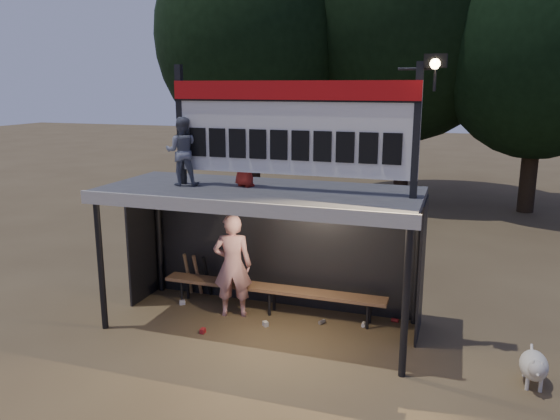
{
  "coord_description": "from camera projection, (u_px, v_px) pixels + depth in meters",
  "views": [
    {
      "loc": [
        2.96,
        -7.88,
        3.9
      ],
      "look_at": [
        0.2,
        0.4,
        1.9
      ],
      "focal_mm": 35.0,
      "sensor_mm": 36.0,
      "label": 1
    }
  ],
  "objects": [
    {
      "name": "tree_right",
      "position": [
        542.0,
        40.0,
        16.08
      ],
      "size": [
        6.08,
        6.08,
        8.72
      ],
      "color": "black",
      "rests_on": "ground"
    },
    {
      "name": "tree_mid",
      "position": [
        409.0,
        15.0,
        18.02
      ],
      "size": [
        7.22,
        7.22,
        10.36
      ],
      "color": "black",
      "rests_on": "ground"
    },
    {
      "name": "scoreboard_assembly",
      "position": [
        294.0,
        125.0,
        8.15
      ],
      "size": [
        4.1,
        0.27,
        1.99
      ],
      "color": "black",
      "rests_on": "dugout_shelter"
    },
    {
      "name": "player",
      "position": [
        233.0,
        265.0,
        9.29
      ],
      "size": [
        0.76,
        0.61,
        1.81
      ],
      "primitive_type": "imported",
      "rotation": [
        0.0,
        0.0,
        3.44
      ],
      "color": "white",
      "rests_on": "ground"
    },
    {
      "name": "dugout_shelter",
      "position": [
        265.0,
        214.0,
        8.89
      ],
      "size": [
        5.1,
        2.08,
        2.32
      ],
      "color": "#3F3F41",
      "rests_on": "ground"
    },
    {
      "name": "bench",
      "position": [
        272.0,
        289.0,
        9.49
      ],
      "size": [
        4.0,
        0.35,
        0.48
      ],
      "color": "#87603F",
      "rests_on": "ground"
    },
    {
      "name": "child_b",
      "position": [
        245.0,
        160.0,
        8.64
      ],
      "size": [
        0.5,
        0.43,
        0.86
      ],
      "primitive_type": "imported",
      "rotation": [
        0.0,
        0.0,
        2.68
      ],
      "color": "maroon",
      "rests_on": "dugout_shelter"
    },
    {
      "name": "litter",
      "position": [
        285.0,
        320.0,
        9.18
      ],
      "size": [
        3.9,
        1.49,
        0.08
      ],
      "color": "#A51C1F",
      "rests_on": "ground"
    },
    {
      "name": "bats",
      "position": [
        198.0,
        275.0,
        10.22
      ],
      "size": [
        0.47,
        0.32,
        0.84
      ],
      "color": "#A17B4B",
      "rests_on": "ground"
    },
    {
      "name": "ground",
      "position": [
        261.0,
        325.0,
        9.07
      ],
      "size": [
        80.0,
        80.0,
        0.0
      ],
      "primitive_type": "plane",
      "color": "brown",
      "rests_on": "ground"
    },
    {
      "name": "dog",
      "position": [
        534.0,
        366.0,
        7.2
      ],
      "size": [
        0.36,
        0.81,
        0.49
      ],
      "color": "beige",
      "rests_on": "ground"
    },
    {
      "name": "tree_left",
      "position": [
        252.0,
        36.0,
        18.32
      ],
      "size": [
        6.46,
        6.46,
        9.27
      ],
      "color": "black",
      "rests_on": "ground"
    },
    {
      "name": "child_a",
      "position": [
        182.0,
        151.0,
        8.72
      ],
      "size": [
        0.63,
        0.56,
        1.1
      ],
      "primitive_type": "imported",
      "rotation": [
        0.0,
        0.0,
        3.45
      ],
      "color": "slate",
      "rests_on": "dugout_shelter"
    }
  ]
}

